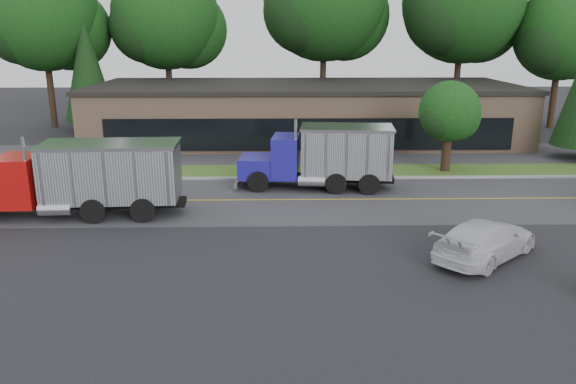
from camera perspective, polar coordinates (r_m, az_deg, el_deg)
ground at (r=19.74m, az=-0.45°, el=-8.36°), size 140.00×140.00×0.00m
road at (r=28.19m, az=-0.67°, el=-0.82°), size 60.00×8.00×0.02m
center_line at (r=28.19m, az=-0.67°, el=-0.82°), size 60.00×0.12×0.01m
curb at (r=32.24m, az=-0.73°, el=1.32°), size 60.00×0.30×0.12m
grass_verge at (r=33.98m, az=-0.75°, el=2.09°), size 60.00×3.40×0.03m
far_parking at (r=38.86m, az=-0.80°, el=3.84°), size 60.00×7.00×0.02m
strip_mall at (r=44.48m, az=1.75°, el=7.99°), size 32.00×12.00×4.00m
tree_far_a at (r=53.85m, az=-23.43°, el=15.69°), size 9.99×9.40×14.25m
tree_far_b at (r=53.02m, az=-12.11°, el=16.62°), size 9.99×9.41×14.26m
tree_far_c at (r=52.37m, az=3.88°, el=18.37°), size 11.43×10.76×16.30m
tree_far_d at (r=53.73m, az=17.45°, el=17.36°), size 11.13×10.47×15.87m
tree_far_e at (r=54.80m, az=26.06°, el=13.89°), size 8.43×7.94×12.03m
evergreen_left at (r=50.62m, az=-19.73°, el=11.78°), size 4.23×4.23×9.61m
tree_verge at (r=34.91m, az=16.13°, el=7.60°), size 3.81×3.58×5.43m
dump_truck_red at (r=27.05m, az=-20.36°, el=1.42°), size 10.54×3.03×3.36m
dump_truck_blue at (r=30.05m, az=3.78°, el=3.75°), size 8.39×3.41×3.36m
rally_car at (r=22.09m, az=19.41°, el=-4.56°), size 5.11×4.89×1.46m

